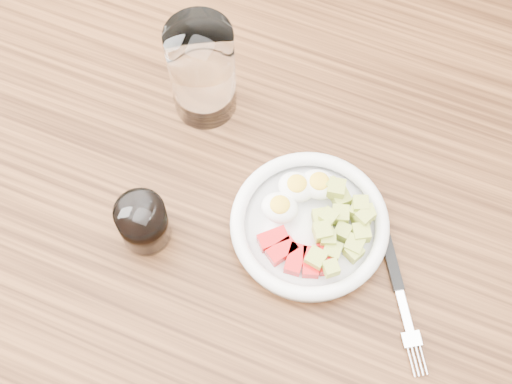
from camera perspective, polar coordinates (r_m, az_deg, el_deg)
ground at (r=1.63m, az=0.20°, el=-12.07°), size 4.00×4.00×0.00m
dining_table at (r=0.99m, az=0.32°, el=-3.81°), size 1.50×0.90×0.77m
bowl at (r=0.87m, az=4.41°, el=-2.47°), size 0.20×0.20×0.05m
fork at (r=0.88m, az=11.04°, el=-6.50°), size 0.12×0.17×0.01m
water_glass at (r=0.91m, az=-4.33°, el=9.59°), size 0.08×0.08×0.15m
coffee_glass at (r=0.86m, az=-9.01°, el=-2.46°), size 0.06×0.06×0.07m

